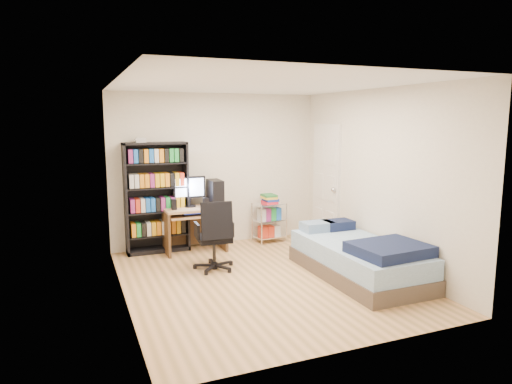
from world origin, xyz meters
name	(u,v)px	position (x,y,z in m)	size (l,w,h in m)	color
room	(264,185)	(0.00, 0.00, 1.25)	(3.58, 4.08, 2.58)	tan
media_shelf	(157,196)	(-1.03, 1.84, 0.89)	(0.97, 0.32, 1.80)	black
computer_desk	(199,211)	(-0.39, 1.67, 0.64)	(0.94, 0.55, 1.19)	#A57F55
office_chair	(215,248)	(-0.47, 0.63, 0.31)	(0.63, 0.63, 0.99)	black
wire_cart	(269,211)	(0.84, 1.72, 0.54)	(0.55, 0.42, 0.82)	white
bed	(359,258)	(1.22, -0.37, 0.26)	(1.02, 2.05, 0.58)	#4E443A
door	(326,184)	(1.72, 1.35, 1.00)	(0.12, 0.80, 2.00)	silver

